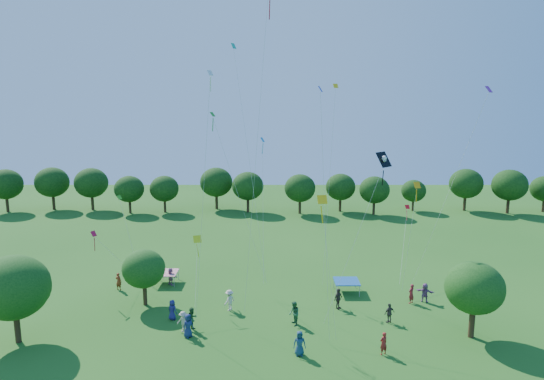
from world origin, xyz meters
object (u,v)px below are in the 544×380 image
at_px(near_tree_north, 144,269).
at_px(red_high_kite, 265,43).
at_px(near_tree_east, 475,288).
at_px(tent_red_stripe, 165,273).
at_px(near_tree_west, 13,287).
at_px(pirate_kite, 383,162).
at_px(tent_blue, 347,281).

relative_size(near_tree_north, red_high_kite, 0.19).
distance_m(near_tree_east, tent_red_stripe, 26.86).
distance_m(near_tree_north, near_tree_east, 25.85).
bearing_deg(near_tree_west, near_tree_north, 41.20).
xyz_separation_m(near_tree_east, red_high_kite, (-15.00, 1.97, 17.13)).
distance_m(tent_red_stripe, pirate_kite, 22.91).
bearing_deg(tent_blue, near_tree_east, -47.00).
bearing_deg(pirate_kite, red_high_kite, -174.26).
distance_m(tent_red_stripe, tent_blue, 16.87).
distance_m(near_tree_west, near_tree_north, 9.86).
bearing_deg(red_high_kite, tent_red_stripe, 137.91).
bearing_deg(near_tree_north, tent_blue, 8.69).
height_order(near_tree_west, near_tree_east, near_tree_west).
relative_size(near_tree_north, near_tree_east, 0.85).
bearing_deg(near_tree_east, tent_red_stripe, 156.67).
xyz_separation_m(near_tree_west, pirate_kite, (26.32, 3.60, 8.40)).
relative_size(near_tree_west, tent_red_stripe, 2.89).
bearing_deg(near_tree_north, pirate_kite, -8.61).
bearing_deg(red_high_kite, pirate_kite, 5.74).
height_order(near_tree_west, red_high_kite, red_high_kite).
height_order(near_tree_west, near_tree_north, near_tree_west).
distance_m(near_tree_north, tent_blue, 17.73).
relative_size(tent_blue, red_high_kite, 0.09).
distance_m(near_tree_west, tent_red_stripe, 14.24).
height_order(tent_red_stripe, pirate_kite, pirate_kite).
xyz_separation_m(near_tree_north, near_tree_east, (25.21, -5.72, 0.60)).
height_order(tent_red_stripe, red_high_kite, red_high_kite).
distance_m(tent_blue, pirate_kite, 12.83).
bearing_deg(near_tree_north, near_tree_west, -138.80).
xyz_separation_m(near_tree_north, tent_blue, (17.40, 2.66, -2.14)).
relative_size(pirate_kite, red_high_kite, 0.48).
relative_size(tent_red_stripe, tent_blue, 1.00).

